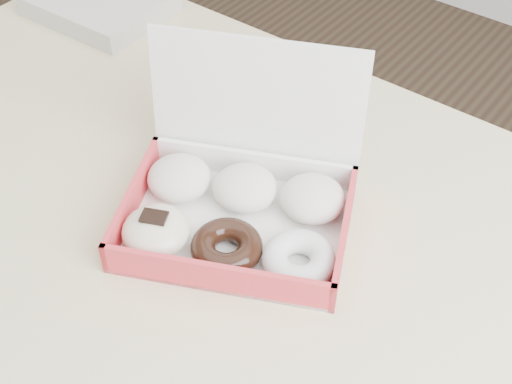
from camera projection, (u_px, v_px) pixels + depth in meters
The scene contains 3 objects.
table at pixel (173, 202), 1.16m from camera, with size 1.20×0.80×0.75m.
donut_box at pixel (237, 203), 0.99m from camera, with size 0.39×0.37×0.23m.
newspapers at pixel (99, 3), 1.42m from camera, with size 0.26×0.21×0.04m, color silver.
Camera 1 is at (0.60, -0.57, 1.49)m, focal length 50.00 mm.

